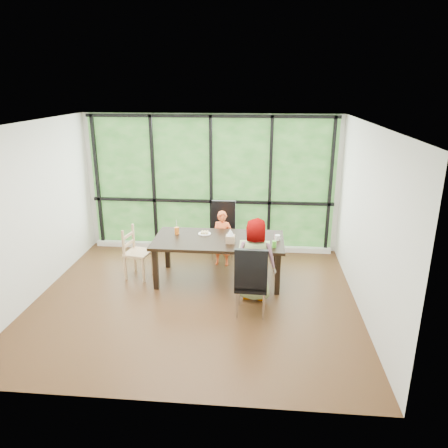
{
  "coord_description": "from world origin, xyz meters",
  "views": [
    {
      "loc": [
        0.99,
        -5.83,
        3.23
      ],
      "look_at": [
        0.4,
        0.65,
        1.05
      ],
      "focal_mm": 33.77,
      "sensor_mm": 36.0,
      "label": 1
    }
  ],
  "objects": [
    {
      "name": "child_toddler",
      "position": [
        0.3,
        1.4,
        0.52
      ],
      "size": [
        0.4,
        0.29,
        1.04
      ],
      "primitive_type": "imported",
      "rotation": [
        0.0,
        0.0,
        -0.11
      ],
      "color": "#F8602B",
      "rests_on": "ground"
    },
    {
      "name": "chair_window_leather",
      "position": [
        0.27,
        1.78,
        0.54
      ],
      "size": [
        0.47,
        0.47,
        1.08
      ],
      "primitive_type": "cube",
      "rotation": [
        0.0,
        0.0,
        0.03
      ],
      "color": "black",
      "rests_on": "ground"
    },
    {
      "name": "white_mug",
      "position": [
        1.28,
        0.78,
        0.79
      ],
      "size": [
        0.09,
        0.09,
        0.09
      ],
      "primitive_type": "cylinder",
      "color": "white",
      "rests_on": "dining_table"
    },
    {
      "name": "orange_cup",
      "position": [
        -0.45,
        0.93,
        0.81
      ],
      "size": [
        0.08,
        0.08,
        0.12
      ],
      "primitive_type": "cylinder",
      "color": "orange",
      "rests_on": "dining_table"
    },
    {
      "name": "crepe_rolls_far",
      "position": [
        0.03,
        0.97,
        0.78
      ],
      "size": [
        0.15,
        0.12,
        0.04
      ],
      "primitive_type": null,
      "color": "tan",
      "rests_on": "plate_far"
    },
    {
      "name": "green_cup",
      "position": [
        1.22,
        0.45,
        0.8
      ],
      "size": [
        0.07,
        0.07,
        0.11
      ],
      "primitive_type": "cylinder",
      "color": "#55C532",
      "rests_on": "dining_table"
    },
    {
      "name": "dining_table",
      "position": [
        0.3,
        0.75,
        0.38
      ],
      "size": [
        2.25,
        1.23,
        0.75
      ],
      "primitive_type": "cube",
      "rotation": [
        0.0,
        0.0,
        -0.07
      ],
      "color": "black",
      "rests_on": "ground"
    },
    {
      "name": "window_mullions",
      "position": [
        0.0,
        2.19,
        1.35
      ],
      "size": [
        4.8,
        0.06,
        2.65
      ],
      "primitive_type": null,
      "color": "black",
      "rests_on": "back_wall"
    },
    {
      "name": "back_wall",
      "position": [
        0.0,
        2.25,
        1.35
      ],
      "size": [
        5.0,
        0.0,
        5.0
      ],
      "primitive_type": "plane",
      "rotation": [
        1.57,
        0.0,
        0.0
      ],
      "color": "silver",
      "rests_on": "ground"
    },
    {
      "name": "placemat",
      "position": [
        0.9,
        0.54,
        0.75
      ],
      "size": [
        0.49,
        0.36,
        0.01
      ],
      "primitive_type": "cube",
      "color": "tan",
      "rests_on": "dining_table"
    },
    {
      "name": "tissue_box",
      "position": [
        0.5,
        0.59,
        0.81
      ],
      "size": [
        0.15,
        0.15,
        0.13
      ],
      "primitive_type": "cube",
      "color": "tan",
      "rests_on": "dining_table"
    },
    {
      "name": "window_sill",
      "position": [
        0.0,
        2.15,
        0.05
      ],
      "size": [
        4.8,
        0.12,
        0.1
      ],
      "primitive_type": "cube",
      "color": "silver",
      "rests_on": "ground"
    },
    {
      "name": "ground",
      "position": [
        0.0,
        0.0,
        0.0
      ],
      "size": [
        5.0,
        5.0,
        0.0
      ],
      "primitive_type": "plane",
      "color": "black",
      "rests_on": "ground"
    },
    {
      "name": "plate_near",
      "position": [
        0.92,
        0.51,
        0.76
      ],
      "size": [
        0.23,
        0.23,
        0.01
      ],
      "primitive_type": "cylinder",
      "color": "white",
      "rests_on": "dining_table"
    },
    {
      "name": "plate_far",
      "position": [
        0.03,
        0.97,
        0.76
      ],
      "size": [
        0.22,
        0.22,
        0.01
      ],
      "primitive_type": "cylinder",
      "color": "white",
      "rests_on": "dining_table"
    },
    {
      "name": "crepe_rolls_near",
      "position": [
        0.92,
        0.51,
        0.78
      ],
      "size": [
        0.05,
        0.12,
        0.04
      ],
      "primitive_type": null,
      "color": "tan",
      "rests_on": "plate_near"
    },
    {
      "name": "child_older",
      "position": [
        0.94,
        0.15,
        0.65
      ],
      "size": [
        0.69,
        0.5,
        1.31
      ],
      "primitive_type": "imported",
      "rotation": [
        0.0,
        0.0,
        3.01
      ],
      "color": "gray",
      "rests_on": "ground"
    },
    {
      "name": "foliage_backdrop",
      "position": [
        0.0,
        2.23,
        1.35
      ],
      "size": [
        4.8,
        0.02,
        2.65
      ],
      "primitive_type": "cube",
      "color": "#214E1C",
      "rests_on": "back_wall"
    },
    {
      "name": "straw_white",
      "position": [
        -0.45,
        0.93,
        0.91
      ],
      "size": [
        0.01,
        0.04,
        0.2
      ],
      "primitive_type": "cylinder",
      "rotation": [
        0.14,
        0.0,
        0.0
      ],
      "color": "white",
      "rests_on": "orange_cup"
    },
    {
      "name": "straw_pink",
      "position": [
        1.22,
        0.45,
        0.9
      ],
      "size": [
        0.01,
        0.04,
        0.2
      ],
      "primitive_type": "cylinder",
      "rotation": [
        0.14,
        0.0,
        0.0
      ],
      "color": "pink",
      "rests_on": "green_cup"
    },
    {
      "name": "chair_end_beech",
      "position": [
        -1.1,
        0.74,
        0.45
      ],
      "size": [
        0.47,
        0.49,
        0.9
      ],
      "primitive_type": "cube",
      "rotation": [
        0.0,
        0.0,
        1.39
      ],
      "color": "tan",
      "rests_on": "ground"
    },
    {
      "name": "tissue",
      "position": [
        0.5,
        0.59,
        0.93
      ],
      "size": [
        0.12,
        0.12,
        0.11
      ],
      "primitive_type": "cone",
      "color": "white",
      "rests_on": "tissue_box"
    },
    {
      "name": "chair_interior_leather",
      "position": [
        0.88,
        -0.31,
        0.54
      ],
      "size": [
        0.47,
        0.47,
        1.08
      ],
      "primitive_type": "cube",
      "rotation": [
        0.0,
        0.0,
        3.12
      ],
      "color": "black",
      "rests_on": "ground"
    }
  ]
}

